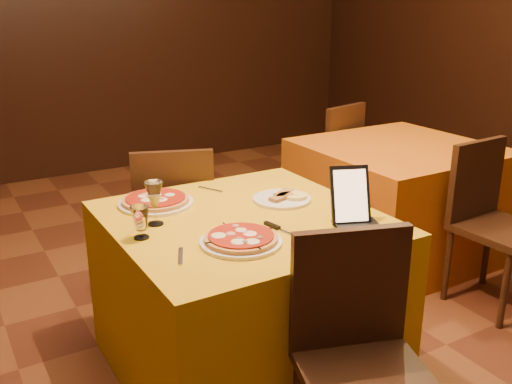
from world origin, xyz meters
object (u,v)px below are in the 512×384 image
pizza_near (241,240)px  pizza_far (156,201)px  side_table (396,201)px  chair_side_far (324,161)px  chair_side_near (501,229)px  tablet (350,195)px  water_glass (141,223)px  wine_glass (155,203)px  chair_main_near (367,379)px  chair_main_far (174,221)px  main_table (244,294)px

pizza_near → pizza_far: (-0.12, 0.58, 0.00)m
side_table → chair_side_far: chair_side_far is taller
chair_side_near → tablet: size_ratio=3.73×
chair_side_near → water_glass: (-1.94, 0.21, 0.36)m
chair_side_near → pizza_near: chair_side_near is taller
chair_side_far → tablet: 2.05m
chair_side_far → wine_glass: bearing=20.7°
side_table → chair_side_near: size_ratio=1.21×
wine_glass → tablet: (0.71, -0.39, 0.03)m
chair_main_near → chair_side_near: bearing=41.0°
water_glass → tablet: (0.81, -0.28, 0.06)m
side_table → chair_main_near: bearing=-136.4°
wine_glass → chair_main_far: bearing=62.8°
chair_main_far → water_glass: size_ratio=7.00×
chair_side_far → main_table: bearing=29.0°
chair_main_near → pizza_far: 1.23m
wine_glass → side_table: bearing=14.6°
main_table → side_table: size_ratio=1.00×
side_table → tablet: 1.51m
chair_side_far → wine_glass: wine_glass is taller
pizza_far → wine_glass: bearing=-111.0°
main_table → chair_main_near: bearing=-90.0°
chair_side_far → tablet: (-1.13, -1.66, 0.41)m
water_glass → main_table: bearing=-0.4°
pizza_near → side_table: bearing=26.9°
main_table → chair_side_far: chair_side_far is taller
tablet → water_glass: bearing=-177.7°
main_table → side_table: bearing=21.7°
main_table → pizza_near: (-0.15, -0.24, 0.39)m
chair_main_near → pizza_far: size_ratio=2.68×
chair_main_near → pizza_near: chair_main_near is taller
chair_main_far → wine_glass: wine_glass is taller
chair_side_near → chair_main_far: bearing=142.6°
wine_glass → water_glass: wine_glass is taller
pizza_near → water_glass: size_ratio=2.44×
wine_glass → water_glass: 0.15m
main_table → wine_glass: bearing=162.9°
side_table → chair_main_far: (-1.49, 0.21, 0.08)m
pizza_far → chair_main_near: bearing=-77.0°
chair_main_near → pizza_near: 0.68m
chair_main_near → pizza_near: size_ratio=2.87×
main_table → pizza_far: 0.58m
tablet → main_table: bearing=163.2°
chair_main_far → chair_side_near: same height
main_table → side_table: 1.60m
chair_side_far → wine_glass: (-1.84, -1.28, 0.39)m
pizza_far → pizza_near: bearing=-78.2°
pizza_near → water_glass: water_glass is taller
pizza_near → tablet: (0.50, -0.04, 0.10)m
chair_main_near → tablet: size_ratio=3.73×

